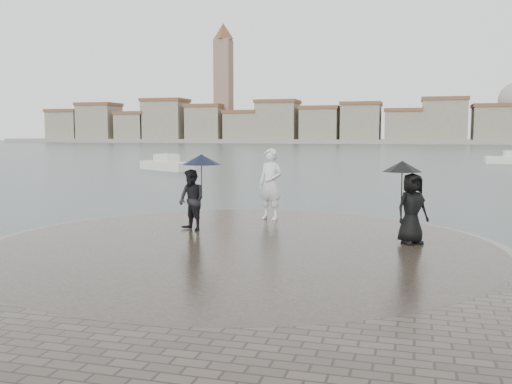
% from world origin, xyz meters
% --- Properties ---
extents(ground, '(400.00, 400.00, 0.00)m').
position_xyz_m(ground, '(0.00, 0.00, 0.00)').
color(ground, '#2B3835').
rests_on(ground, ground).
extents(kerb_ring, '(12.50, 12.50, 0.32)m').
position_xyz_m(kerb_ring, '(0.00, 3.50, 0.16)').
color(kerb_ring, gray).
rests_on(kerb_ring, ground).
extents(quay_tip, '(11.90, 11.90, 0.36)m').
position_xyz_m(quay_tip, '(0.00, 3.50, 0.18)').
color(quay_tip, '#2D261E').
rests_on(quay_tip, ground).
extents(statue, '(0.91, 0.74, 2.14)m').
position_xyz_m(statue, '(-0.26, 7.33, 1.43)').
color(statue, silver).
rests_on(statue, quay_tip).
extents(visitor_left, '(1.27, 1.09, 2.04)m').
position_xyz_m(visitor_left, '(-1.74, 4.89, 1.47)').
color(visitor_left, black).
rests_on(visitor_left, quay_tip).
extents(visitor_right, '(1.21, 1.04, 1.95)m').
position_xyz_m(visitor_right, '(3.83, 4.54, 1.44)').
color(visitor_right, black).
rests_on(visitor_right, quay_tip).
extents(far_skyline, '(260.00, 20.00, 37.00)m').
position_xyz_m(far_skyline, '(-6.29, 160.71, 5.61)').
color(far_skyline, gray).
rests_on(far_skyline, ground).
extents(boats, '(38.47, 21.03, 1.50)m').
position_xyz_m(boats, '(5.16, 43.11, 0.38)').
color(boats, silver).
rests_on(boats, ground).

